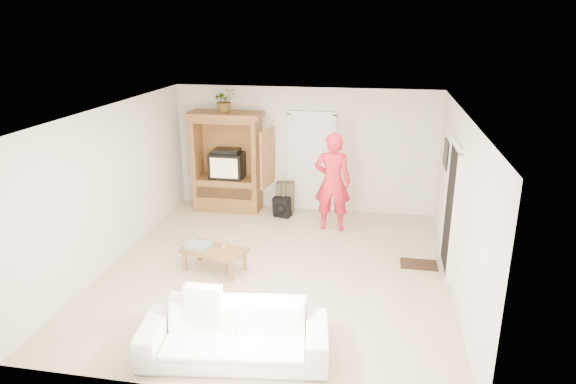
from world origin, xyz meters
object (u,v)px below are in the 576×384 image
sofa (234,334)px  man (332,182)px  armoire (229,168)px  coffee_table (214,251)px

sofa → man: bearing=72.7°
armoire → coffee_table: bearing=-78.3°
armoire → sofa: (1.55, -5.01, -0.58)m
man → sofa: man is taller
man → sofa: 4.37m
armoire → coffee_table: size_ratio=1.87×
man → coffee_table: bearing=51.0°
sofa → coffee_table: sofa is taller
man → coffee_table: 2.77m
armoire → man: (2.28, -0.75, 0.05)m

